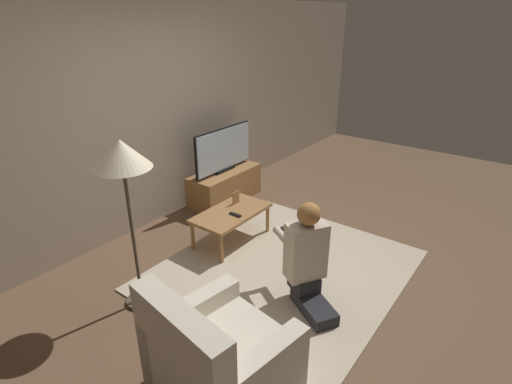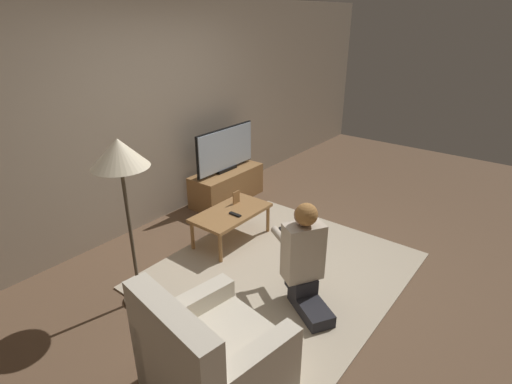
{
  "view_description": "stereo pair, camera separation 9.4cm",
  "coord_description": "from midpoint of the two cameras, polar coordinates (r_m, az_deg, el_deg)",
  "views": [
    {
      "loc": [
        -2.88,
        -1.82,
        2.39
      ],
      "look_at": [
        0.33,
        0.59,
        0.6
      ],
      "focal_mm": 28.0,
      "sensor_mm": 36.0,
      "label": 1
    },
    {
      "loc": [
        -2.82,
        -1.89,
        2.39
      ],
      "look_at": [
        0.33,
        0.59,
        0.6
      ],
      "focal_mm": 28.0,
      "sensor_mm": 36.0,
      "label": 2
    }
  ],
  "objects": [
    {
      "name": "wall_back",
      "position": [
        4.86,
        -15.95,
        10.16
      ],
      "size": [
        10.0,
        0.06,
        2.6
      ],
      "color": "tan",
      "rests_on": "ground_plane"
    },
    {
      "name": "ground_plane",
      "position": [
        4.16,
        3.21,
        -11.12
      ],
      "size": [
        10.0,
        10.0,
        0.0
      ],
      "primitive_type": "plane",
      "color": "brown"
    },
    {
      "name": "rug",
      "position": [
        4.15,
        3.21,
        -11.03
      ],
      "size": [
        2.46,
        2.18,
        0.02
      ],
      "color": "#BCAD93",
      "rests_on": "ground_plane"
    },
    {
      "name": "remote",
      "position": [
        4.37,
        -3.58,
        -3.25
      ],
      "size": [
        0.04,
        0.15,
        0.02
      ],
      "color": "black",
      "rests_on": "coffee_table"
    },
    {
      "name": "floor_lamp",
      "position": [
        3.28,
        -19.3,
        3.86
      ],
      "size": [
        0.46,
        0.46,
        1.53
      ],
      "color": "#4C4233",
      "rests_on": "ground_plane"
    },
    {
      "name": "armchair",
      "position": [
        2.88,
        -6.33,
        -22.89
      ],
      "size": [
        0.9,
        0.93,
        0.88
      ],
      "rotation": [
        0.0,
        0.0,
        1.42
      ],
      "color": "beige",
      "rests_on": "ground_plane"
    },
    {
      "name": "tv",
      "position": [
        5.38,
        -5.16,
        6.04
      ],
      "size": [
        1.05,
        0.08,
        0.59
      ],
      "color": "black",
      "rests_on": "tv_stand"
    },
    {
      "name": "coffee_table",
      "position": [
        4.48,
        -4.14,
        -3.25
      ],
      "size": [
        0.9,
        0.5,
        0.38
      ],
      "color": "olive",
      "rests_on": "ground_plane"
    },
    {
      "name": "tv_stand",
      "position": [
        5.56,
        -4.94,
        0.92
      ],
      "size": [
        1.08,
        0.45,
        0.44
      ],
      "color": "olive",
      "rests_on": "ground_plane"
    },
    {
      "name": "picture_frame",
      "position": [
        4.61,
        -3.47,
        -0.8
      ],
      "size": [
        0.11,
        0.01,
        0.15
      ],
      "color": "olive",
      "rests_on": "coffee_table"
    },
    {
      "name": "person_kneeling",
      "position": [
        3.5,
        6.51,
        -9.04
      ],
      "size": [
        0.64,
        0.84,
        0.97
      ],
      "rotation": [
        0.0,
        0.0,
        2.6
      ],
      "color": "#232328",
      "rests_on": "rug"
    }
  ]
}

